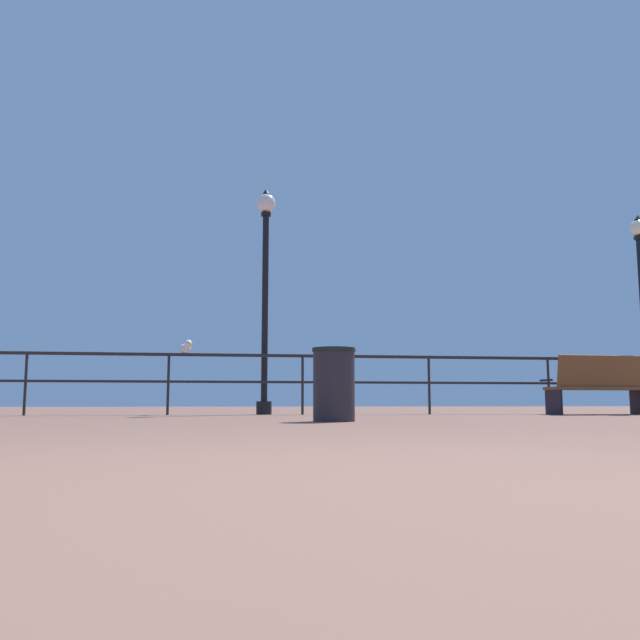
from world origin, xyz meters
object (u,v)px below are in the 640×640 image
bench_near_left (600,383)px  lamppost_center (265,277)px  seagull_on_rail (186,347)px  trash_bin (334,384)px

bench_near_left → lamppost_center: bearing=170.7°
lamppost_center → seagull_on_rail: bearing=-169.1°
bench_near_left → lamppost_center: size_ratio=0.44×
lamppost_center → trash_bin: 4.64m
lamppost_center → bench_near_left: bearing=-9.3°
lamppost_center → trash_bin: size_ratio=4.99×
bench_near_left → seagull_on_rail: (-6.88, 0.66, 0.57)m
lamppost_center → seagull_on_rail: lamppost_center is taller
trash_bin → bench_near_left: bearing=32.6°
trash_bin → lamppost_center: bearing=96.5°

